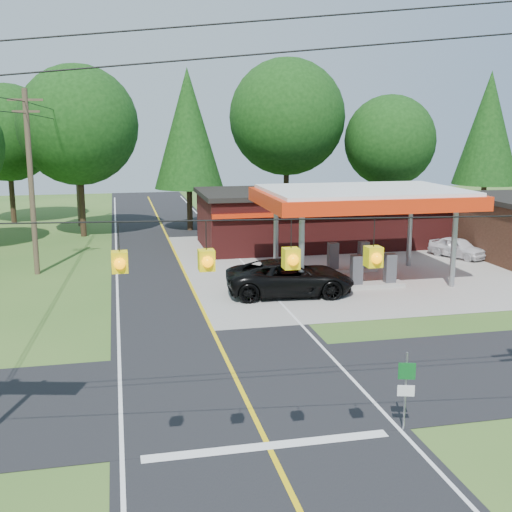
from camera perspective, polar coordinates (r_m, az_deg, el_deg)
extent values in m
plane|color=#315B20|center=(20.42, -1.30, -11.91)|extent=(120.00, 120.00, 0.00)
cube|color=black|center=(20.42, -1.30, -11.89)|extent=(8.00, 120.00, 0.02)
cube|color=black|center=(20.42, -1.30, -11.88)|extent=(70.00, 7.00, 0.02)
cube|color=yellow|center=(20.41, -1.30, -11.85)|extent=(0.15, 110.00, 0.00)
cylinder|color=gray|center=(30.72, 4.07, 0.26)|extent=(0.28, 0.28, 4.20)
cylinder|color=gray|center=(35.46, 1.79, 1.83)|extent=(0.28, 0.28, 4.20)
cylinder|color=gray|center=(33.84, 17.18, 0.83)|extent=(0.28, 0.28, 4.20)
cylinder|color=gray|center=(38.19, 13.52, 2.22)|extent=(0.28, 0.28, 4.20)
cube|color=red|center=(34.01, 9.43, 5.08)|extent=(10.60, 7.40, 0.70)
cube|color=white|center=(33.97, 9.45, 5.75)|extent=(10.00, 7.00, 0.25)
cube|color=#9E9B93|center=(33.12, 10.34, -2.56)|extent=(3.20, 0.90, 0.22)
cube|color=#3F3F44|center=(32.60, 8.93, -1.25)|extent=(0.55, 0.45, 1.50)
cube|color=#3F3F44|center=(33.29, 11.82, -1.09)|extent=(0.55, 0.45, 1.50)
cube|color=#9E9B93|center=(36.37, 8.17, -1.20)|extent=(3.20, 0.90, 0.22)
cube|color=#3F3F44|center=(35.90, 6.86, 0.00)|extent=(0.55, 0.45, 1.50)
cube|color=#3F3F44|center=(36.52, 9.53, 0.12)|extent=(0.55, 0.45, 1.50)
cube|color=#511817|center=(44.01, 5.73, 3.25)|extent=(16.00, 7.00, 3.50)
cube|color=black|center=(43.77, 5.78, 5.71)|extent=(16.40, 7.40, 0.30)
cube|color=red|center=(40.51, 7.33, 3.83)|extent=(16.00, 0.50, 0.25)
cylinder|color=#473828|center=(36.78, -19.37, 6.09)|extent=(0.30, 0.30, 10.00)
cube|color=#473828|center=(36.66, -19.84, 12.94)|extent=(1.80, 0.12, 0.12)
cube|color=#473828|center=(36.64, -19.77, 12.00)|extent=(1.40, 0.12, 0.12)
cylinder|color=#473828|center=(53.56, -15.63, 7.61)|extent=(0.30, 0.30, 9.50)
cube|color=yellow|center=(12.95, -12.03, -0.51)|extent=(0.32, 0.32, 0.42)
cube|color=yellow|center=(12.87, -4.43, -0.36)|extent=(0.32, 0.32, 0.42)
cube|color=yellow|center=(13.02, 3.12, -0.21)|extent=(0.32, 0.32, 0.42)
cube|color=yellow|center=(13.38, 10.38, -0.05)|extent=(0.32, 0.32, 0.42)
cylinder|color=#332316|center=(48.78, -15.19, 4.42)|extent=(0.44, 0.44, 4.68)
sphere|color=black|center=(48.43, -15.56, 11.15)|extent=(8.58, 8.58, 8.58)
cylinder|color=#332316|center=(50.05, -5.92, 4.74)|extent=(0.44, 0.44, 4.32)
cone|color=black|center=(49.68, -6.06, 11.20)|extent=(5.28, 5.28, 9.00)
cylinder|color=#332316|center=(52.47, 2.69, 5.50)|extent=(0.44, 0.44, 5.04)
sphere|color=black|center=(52.17, 2.76, 12.24)|extent=(9.24, 9.24, 9.24)
cylinder|color=#332316|center=(53.32, 11.61, 4.79)|extent=(0.44, 0.44, 3.96)
sphere|color=black|center=(52.98, 11.83, 9.99)|extent=(7.26, 7.26, 7.26)
cylinder|color=#332316|center=(56.16, 19.55, 4.88)|extent=(0.44, 0.44, 4.32)
cone|color=black|center=(55.84, 19.95, 10.63)|extent=(5.28, 5.28, 9.00)
cylinder|color=#332316|center=(57.31, -20.85, 4.91)|extent=(0.44, 0.44, 4.32)
sphere|color=black|center=(57.00, -21.24, 10.19)|extent=(7.92, 7.92, 7.92)
imported|color=black|center=(31.05, 3.04, -1.95)|extent=(6.68, 6.68, 1.72)
imported|color=white|center=(41.61, 17.50, 0.70)|extent=(4.90, 4.90, 1.26)
cylinder|color=gray|center=(18.04, 13.12, -11.67)|extent=(0.06, 0.06, 2.24)
cube|color=#0C591E|center=(17.77, 13.27, -9.93)|extent=(0.45, 0.16, 0.46)
cube|color=white|center=(17.99, 13.18, -11.59)|extent=(0.45, 0.16, 0.31)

